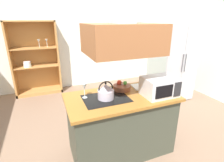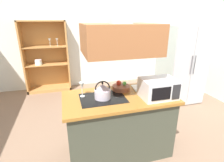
{
  "view_description": "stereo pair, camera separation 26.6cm",
  "coord_description": "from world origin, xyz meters",
  "px_view_note": "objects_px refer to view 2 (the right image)",
  "views": [
    {
      "loc": [
        -0.91,
        -2.01,
        1.91
      ],
      "look_at": [
        0.02,
        0.32,
        1.0
      ],
      "focal_mm": 27.89,
      "sensor_mm": 36.0,
      "label": 1
    },
    {
      "loc": [
        -0.65,
        -2.09,
        1.91
      ],
      "look_at": [
        0.02,
        0.32,
        1.0
      ],
      "focal_mm": 27.89,
      "sensor_mm": 36.0,
      "label": 2
    }
  ],
  "objects_px": {
    "refrigerator": "(181,65)",
    "dish_cabinet": "(47,61)",
    "wine_glass_on_counter": "(82,86)",
    "microwave": "(158,88)",
    "kettle": "(103,91)",
    "cutting_board": "(144,88)",
    "fruit_bowl": "(121,87)"
  },
  "relations": [
    {
      "from": "dish_cabinet",
      "to": "microwave",
      "type": "distance_m",
      "value": 3.41
    },
    {
      "from": "refrigerator",
      "to": "dish_cabinet",
      "type": "height_order",
      "value": "dish_cabinet"
    },
    {
      "from": "kettle",
      "to": "cutting_board",
      "type": "distance_m",
      "value": 0.71
    },
    {
      "from": "fruit_bowl",
      "to": "wine_glass_on_counter",
      "type": "bearing_deg",
      "value": -172.5
    },
    {
      "from": "refrigerator",
      "to": "wine_glass_on_counter",
      "type": "relative_size",
      "value": 8.6
    },
    {
      "from": "cutting_board",
      "to": "wine_glass_on_counter",
      "type": "xyz_separation_m",
      "value": [
        -0.94,
        -0.05,
        0.14
      ]
    },
    {
      "from": "fruit_bowl",
      "to": "refrigerator",
      "type": "bearing_deg",
      "value": 30.81
    },
    {
      "from": "dish_cabinet",
      "to": "cutting_board",
      "type": "xyz_separation_m",
      "value": [
        1.59,
        -2.64,
        0.09
      ]
    },
    {
      "from": "refrigerator",
      "to": "wine_glass_on_counter",
      "type": "distance_m",
      "value": 2.7
    },
    {
      "from": "refrigerator",
      "to": "dish_cabinet",
      "type": "relative_size",
      "value": 0.95
    },
    {
      "from": "microwave",
      "to": "kettle",
      "type": "bearing_deg",
      "value": 166.61
    },
    {
      "from": "dish_cabinet",
      "to": "microwave",
      "type": "relative_size",
      "value": 4.04
    },
    {
      "from": "microwave",
      "to": "dish_cabinet",
      "type": "bearing_deg",
      "value": 118.51
    },
    {
      "from": "kettle",
      "to": "fruit_bowl",
      "type": "height_order",
      "value": "kettle"
    },
    {
      "from": "fruit_bowl",
      "to": "dish_cabinet",
      "type": "bearing_deg",
      "value": 115.19
    },
    {
      "from": "kettle",
      "to": "wine_glass_on_counter",
      "type": "bearing_deg",
      "value": 153.24
    },
    {
      "from": "refrigerator",
      "to": "dish_cabinet",
      "type": "bearing_deg",
      "value": 153.77
    },
    {
      "from": "microwave",
      "to": "wine_glass_on_counter",
      "type": "xyz_separation_m",
      "value": [
        -0.98,
        0.3,
        0.02
      ]
    },
    {
      "from": "refrigerator",
      "to": "kettle",
      "type": "distance_m",
      "value": 2.53
    },
    {
      "from": "refrigerator",
      "to": "cutting_board",
      "type": "relative_size",
      "value": 5.21
    },
    {
      "from": "microwave",
      "to": "fruit_bowl",
      "type": "distance_m",
      "value": 0.55
    },
    {
      "from": "dish_cabinet",
      "to": "microwave",
      "type": "xyz_separation_m",
      "value": [
        1.62,
        -2.99,
        0.21
      ]
    },
    {
      "from": "dish_cabinet",
      "to": "kettle",
      "type": "relative_size",
      "value": 7.67
    },
    {
      "from": "cutting_board",
      "to": "microwave",
      "type": "bearing_deg",
      "value": -83.96
    },
    {
      "from": "refrigerator",
      "to": "microwave",
      "type": "distance_m",
      "value": 2.07
    },
    {
      "from": "cutting_board",
      "to": "fruit_bowl",
      "type": "height_order",
      "value": "fruit_bowl"
    },
    {
      "from": "fruit_bowl",
      "to": "cutting_board",
      "type": "bearing_deg",
      "value": -4.34
    },
    {
      "from": "cutting_board",
      "to": "fruit_bowl",
      "type": "xyz_separation_m",
      "value": [
        -0.36,
        0.03,
        0.03
      ]
    },
    {
      "from": "refrigerator",
      "to": "fruit_bowl",
      "type": "distance_m",
      "value": 2.15
    },
    {
      "from": "refrigerator",
      "to": "cutting_board",
      "type": "bearing_deg",
      "value": -142.83
    },
    {
      "from": "kettle",
      "to": "cutting_board",
      "type": "height_order",
      "value": "kettle"
    },
    {
      "from": "dish_cabinet",
      "to": "wine_glass_on_counter",
      "type": "xyz_separation_m",
      "value": [
        0.65,
        -2.69,
        0.23
      ]
    }
  ]
}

